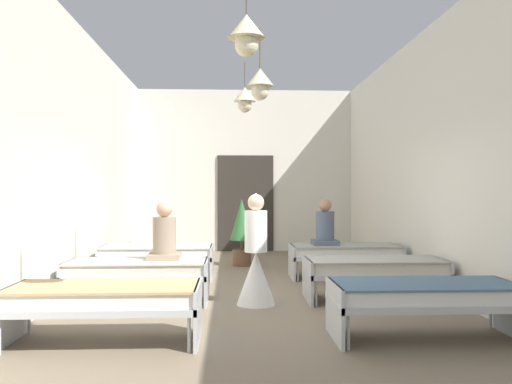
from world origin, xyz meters
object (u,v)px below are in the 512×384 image
bed_right_row_0 (425,296)px  bed_right_row_1 (374,269)px  bed_left_row_2 (157,254)px  nurse_near_aisle (256,265)px  bed_left_row_1 (138,270)px  patient_seated_primary (325,228)px  patient_seated_secondary (164,238)px  bed_right_row_2 (345,253)px  potted_plant (242,227)px  bed_left_row_0 (104,299)px

bed_right_row_0 → bed_right_row_1: bearing=90.0°
bed_right_row_1 → bed_left_row_2: same height
nurse_near_aisle → bed_right_row_1: bearing=103.4°
bed_left_row_1 → patient_seated_primary: patient_seated_primary is taller
bed_left_row_1 → patient_seated_primary: 3.49m
bed_right_row_0 → patient_seated_primary: 3.84m
patient_seated_primary → patient_seated_secondary: bearing=-144.3°
bed_right_row_2 → patient_seated_primary: 0.55m
bed_right_row_2 → patient_seated_secondary: 3.45m
bed_left_row_1 → potted_plant: (1.48, 3.46, 0.34)m
bed_right_row_2 → nurse_near_aisle: nurse_near_aisle is taller
bed_right_row_2 → bed_left_row_0: bearing=-130.5°
bed_left_row_0 → potted_plant: potted_plant is taller
bed_right_row_1 → bed_left_row_0: bearing=-149.7°
bed_right_row_0 → patient_seated_secondary: (-2.90, 1.97, 0.43)m
bed_right_row_1 → bed_right_row_2: bearing=90.0°
bed_left_row_2 → nurse_near_aisle: bearing=-52.9°
bed_right_row_0 → patient_seated_primary: (-0.35, 3.80, 0.43)m
bed_right_row_2 → patient_seated_primary: bearing=-179.9°
patient_seated_primary → potted_plant: (-1.42, 1.56, -0.09)m
bed_left_row_0 → bed_left_row_2: bearing=90.0°
bed_right_row_0 → bed_left_row_2: size_ratio=1.00×
bed_left_row_0 → patient_seated_secondary: 2.04m
bed_right_row_1 → patient_seated_primary: 1.98m
bed_left_row_0 → bed_left_row_1: same height
bed_right_row_0 → nurse_near_aisle: bearing=134.2°
bed_left_row_1 → bed_left_row_2: 1.90m
bed_left_row_1 → bed_left_row_2: size_ratio=1.00×
bed_right_row_0 → bed_left_row_1: same height
bed_left_row_0 → bed_right_row_0: same height
bed_left_row_1 → nurse_near_aisle: size_ratio=1.28×
bed_right_row_2 → patient_seated_secondary: size_ratio=2.37×
bed_left_row_2 → nurse_near_aisle: nurse_near_aisle is taller
patient_seated_primary → bed_right_row_1: bearing=-79.6°
patient_seated_primary → bed_left_row_1: bearing=-146.7°
bed_right_row_0 → bed_left_row_0: bearing=180.0°
bed_right_row_2 → nurse_near_aisle: (-1.65, -2.10, 0.09)m
bed_left_row_1 → bed_left_row_2: same height
nurse_near_aisle → patient_seated_secondary: (-1.24, 0.27, 0.34)m
bed_left_row_0 → patient_seated_primary: bearing=52.7°
bed_right_row_1 → potted_plant: bearing=117.1°
bed_right_row_0 → nurse_near_aisle: (-1.65, 1.70, 0.09)m
bed_left_row_2 → bed_right_row_2: 3.25m
bed_left_row_2 → patient_seated_primary: patient_seated_primary is taller
nurse_near_aisle → patient_seated_primary: nurse_near_aisle is taller
bed_right_row_0 → patient_seated_primary: patient_seated_primary is taller
bed_left_row_0 → patient_seated_primary: (2.90, 3.80, 0.43)m
patient_seated_primary → potted_plant: bearing=132.2°
bed_left_row_0 → bed_right_row_0: bearing=0.0°
bed_left_row_1 → bed_right_row_2: size_ratio=1.00×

